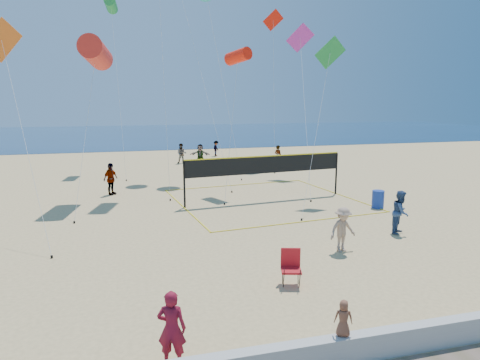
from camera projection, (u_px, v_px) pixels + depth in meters
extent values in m
plane|color=#D7B779|center=(301.00, 298.00, 11.80)|extent=(120.00, 120.00, 0.00)
cube|color=navy|center=(151.00, 134.00, 70.60)|extent=(140.00, 50.00, 0.03)
cube|color=#B7B7B2|center=(359.00, 347.00, 8.90)|extent=(32.00, 0.30, 0.60)
imported|color=maroon|center=(172.00, 328.00, 8.65)|extent=(0.69, 0.56, 1.62)
imported|color=brown|center=(343.00, 318.00, 8.71)|extent=(0.45, 0.38, 0.77)
imported|color=navy|center=(401.00, 212.00, 17.41)|extent=(1.09, 1.07, 1.78)
imported|color=tan|center=(343.00, 230.00, 15.29)|extent=(1.14, 0.77, 1.63)
imported|color=gray|center=(111.00, 179.00, 24.57)|extent=(1.04, 1.12, 1.85)
imported|color=gray|center=(200.00, 155.00, 35.73)|extent=(1.75, 1.05, 1.80)
imported|color=gray|center=(278.00, 157.00, 34.55)|extent=(0.73, 0.80, 1.83)
imported|color=gray|center=(182.00, 154.00, 36.92)|extent=(1.00, 0.88, 1.73)
imported|color=gray|center=(216.00, 148.00, 41.93)|extent=(0.99, 1.12, 1.51)
cube|color=red|center=(291.00, 270.00, 12.48)|extent=(0.70, 0.67, 0.06)
cube|color=red|center=(291.00, 257.00, 12.64)|extent=(0.57, 0.21, 0.58)
cylinder|color=black|center=(284.00, 280.00, 12.31)|extent=(0.10, 0.29, 0.75)
cylinder|color=black|center=(282.00, 274.00, 12.72)|extent=(0.10, 0.29, 0.75)
cylinder|color=black|center=(300.00, 280.00, 12.30)|extent=(0.10, 0.29, 0.75)
cylinder|color=black|center=(298.00, 274.00, 12.72)|extent=(0.10, 0.29, 0.75)
cylinder|color=navy|center=(378.00, 199.00, 21.62)|extent=(0.76, 0.76, 0.89)
cylinder|color=black|center=(184.00, 184.00, 21.51)|extent=(0.10, 0.10, 2.40)
cylinder|color=black|center=(336.00, 174.00, 24.75)|extent=(0.10, 0.10, 2.40)
cube|color=black|center=(266.00, 165.00, 22.99)|extent=(8.96, 0.99, 0.90)
cube|color=yellow|center=(266.00, 156.00, 22.91)|extent=(8.96, 1.00, 0.06)
cube|color=yellow|center=(307.00, 221.00, 19.22)|extent=(9.16, 1.04, 0.02)
cube|color=yellow|center=(236.00, 185.00, 27.47)|extent=(9.16, 1.04, 0.02)
cylinder|color=red|center=(96.00, 53.00, 22.31)|extent=(1.69, 3.13, 1.62)
cylinder|color=silver|center=(86.00, 131.00, 20.62)|extent=(1.13, 4.76, 7.77)
cylinder|color=black|center=(74.00, 222.00, 18.94)|extent=(0.08, 0.08, 0.10)
cylinder|color=silver|center=(164.00, 75.00, 23.71)|extent=(0.07, 3.61, 13.46)
cylinder|color=black|center=(170.00, 200.00, 23.23)|extent=(0.08, 0.08, 0.10)
cylinder|color=#FF1E0A|center=(238.00, 56.00, 24.73)|extent=(1.41, 1.91, 0.97)
cylinder|color=silver|center=(232.00, 126.00, 23.53)|extent=(1.73, 3.60, 7.84)
cylinder|color=black|center=(225.00, 204.00, 22.32)|extent=(0.08, 0.08, 0.10)
cube|color=orange|center=(1.00, 40.00, 18.61)|extent=(1.84, 0.61, 1.90)
cylinder|color=silver|center=(24.00, 136.00, 16.67)|extent=(2.35, 6.25, 7.91)
cylinder|color=black|center=(52.00, 257.00, 14.74)|extent=(0.08, 0.08, 0.10)
cube|color=green|center=(330.00, 53.00, 22.66)|extent=(1.75, 0.30, 1.73)
cylinder|color=silver|center=(317.00, 130.00, 21.02)|extent=(3.21, 4.12, 7.82)
cylinder|color=black|center=(302.00, 220.00, 19.37)|extent=(0.08, 0.08, 0.10)
cube|color=#DC36AA|center=(300.00, 38.00, 30.72)|extent=(1.83, 0.97, 2.03)
cylinder|color=silver|center=(305.00, 108.00, 26.85)|extent=(3.06, 9.22, 9.77)
cylinder|color=black|center=(311.00, 201.00, 22.98)|extent=(0.08, 0.08, 0.10)
cylinder|color=silver|center=(203.00, 79.00, 27.44)|extent=(1.94, 7.61, 13.43)
cylinder|color=black|center=(232.00, 192.00, 25.31)|extent=(0.08, 0.08, 0.10)
cylinder|color=silver|center=(224.00, 86.00, 29.02)|extent=(1.89, 2.51, 12.65)
cylinder|color=black|center=(242.00, 179.00, 29.24)|extent=(0.08, 0.08, 0.10)
cylinder|color=green|center=(111.00, 5.00, 32.25)|extent=(1.03, 2.07, 1.09)
cylinder|color=silver|center=(118.00, 88.00, 30.60)|extent=(0.49, 6.01, 12.46)
cylinder|color=black|center=(126.00, 180.00, 28.95)|extent=(0.08, 0.08, 0.10)
cube|color=#FF1E0A|center=(273.00, 20.00, 33.96)|extent=(1.71, 0.29, 1.70)
cylinder|color=silver|center=(274.00, 94.00, 32.96)|extent=(1.17, 4.06, 11.64)
cylinder|color=black|center=(275.00, 173.00, 31.95)|extent=(0.08, 0.08, 0.10)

